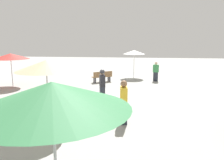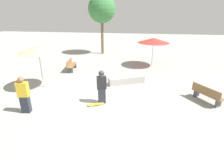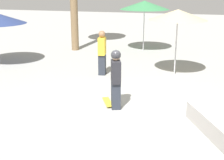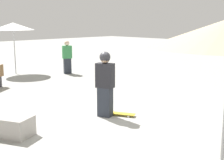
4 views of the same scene
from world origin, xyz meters
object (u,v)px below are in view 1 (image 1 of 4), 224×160
(skateboard, at_px, (107,101))
(concrete_ledge, at_px, (61,91))
(shade_umbrella_red, at_px, (11,56))
(bystander_watching, at_px, (124,102))
(shade_umbrella_green, at_px, (52,95))
(shade_umbrella_white, at_px, (134,52))
(skater_main, at_px, (102,84))
(shade_umbrella_tan, at_px, (46,66))
(bystander_far, at_px, (156,72))
(bench_far, at_px, (102,77))

(skateboard, xyz_separation_m, concrete_ledge, (3.08, -1.29, 0.16))
(shade_umbrella_red, bearing_deg, bystander_watching, 143.80)
(shade_umbrella_green, height_order, shade_umbrella_white, shade_umbrella_green)
(skater_main, distance_m, shade_umbrella_tan, 4.41)
(skater_main, xyz_separation_m, bystander_far, (-3.31, -6.15, -0.15))
(shade_umbrella_white, height_order, bystander_watching, shade_umbrella_white)
(skateboard, xyz_separation_m, shade_umbrella_red, (7.30, -3.13, 2.09))
(shade_umbrella_white, distance_m, bystander_watching, 11.17)
(concrete_ledge, bearing_deg, shade_umbrella_red, -23.53)
(bystander_far, bearing_deg, shade_umbrella_white, -21.14)
(shade_umbrella_red, relative_size, bystander_watching, 1.47)
(skater_main, bearing_deg, shade_umbrella_red, -132.15)
(skater_main, distance_m, concrete_ledge, 3.03)
(concrete_ledge, distance_m, shade_umbrella_green, 10.09)
(skater_main, bearing_deg, bench_far, 169.82)
(skateboard, xyz_separation_m, bystander_far, (-3.00, -6.41, 0.72))
(shade_umbrella_green, distance_m, bystander_watching, 5.27)
(skater_main, distance_m, shade_umbrella_red, 7.65)
(shade_umbrella_tan, distance_m, bystander_watching, 3.22)
(bystander_watching, bearing_deg, shade_umbrella_white, 171.33)
(concrete_ledge, xyz_separation_m, shade_umbrella_tan, (-1.37, 4.97, 2.12))
(bench_far, distance_m, shade_umbrella_red, 6.76)
(skateboard, relative_size, shade_umbrella_tan, 0.32)
(skateboard, relative_size, concrete_ledge, 0.34)
(concrete_ledge, bearing_deg, bystander_watching, 134.06)
(skater_main, xyz_separation_m, shade_umbrella_red, (6.98, -2.87, 1.22))
(skateboard, bearing_deg, shade_umbrella_red, -140.22)
(shade_umbrella_green, height_order, bystander_far, shade_umbrella_green)
(bench_far, height_order, shade_umbrella_tan, shade_umbrella_tan)
(shade_umbrella_green, relative_size, shade_umbrella_white, 1.09)
(skater_main, height_order, skateboard, skater_main)
(bench_far, distance_m, shade_umbrella_green, 13.70)
(skater_main, height_order, bystander_far, skater_main)
(bench_far, distance_m, bystander_watching, 8.81)
(shade_umbrella_tan, bearing_deg, shade_umbrella_red, -50.61)
(shade_umbrella_tan, bearing_deg, concrete_ledge, -74.59)
(shade_umbrella_tan, height_order, shade_umbrella_red, shade_umbrella_tan)
(skater_main, xyz_separation_m, bench_far, (0.89, -5.25, -0.50))
(bench_far, xyz_separation_m, shade_umbrella_green, (-1.47, 13.48, 1.96))
(skater_main, height_order, shade_umbrella_red, shade_umbrella_red)
(bystander_watching, bearing_deg, skater_main, -164.86)
(shade_umbrella_red, bearing_deg, skater_main, 157.62)
(concrete_ledge, relative_size, shade_umbrella_red, 0.92)
(shade_umbrella_tan, relative_size, shade_umbrella_white, 1.06)
(concrete_ledge, bearing_deg, shade_umbrella_tan, 105.41)
(shade_umbrella_tan, bearing_deg, bench_far, -93.14)
(bystander_far, bearing_deg, shade_umbrella_tan, 87.08)
(skater_main, bearing_deg, shade_umbrella_green, -15.72)
(shade_umbrella_red, distance_m, bystander_far, 10.89)
(shade_umbrella_red, bearing_deg, concrete_ledge, 156.47)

